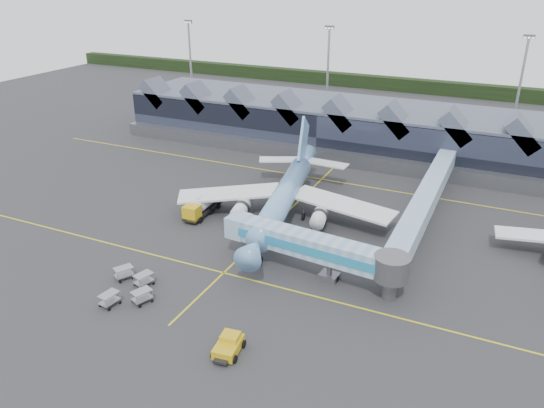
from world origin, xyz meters
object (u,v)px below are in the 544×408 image
at_px(fuel_truck, 203,203).
at_px(pushback_tug, 229,345).
at_px(main_airliner, 285,195).
at_px(jet_bridge, 323,250).

distance_m(fuel_truck, pushback_tug, 33.60).
bearing_deg(main_airliner, jet_bridge, -62.50).
distance_m(main_airliner, fuel_truck, 12.95).
bearing_deg(fuel_truck, pushback_tug, -56.31).
xyz_separation_m(jet_bridge, pushback_tug, (-3.61, -17.25, -3.12)).
xyz_separation_m(fuel_truck, pushback_tug, (19.77, -27.15, -0.93)).
height_order(jet_bridge, pushback_tug, jet_bridge).
height_order(jet_bridge, fuel_truck, jet_bridge).
xyz_separation_m(main_airliner, jet_bridge, (11.31, -14.16, 0.18)).
relative_size(fuel_truck, pushback_tug, 2.15).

